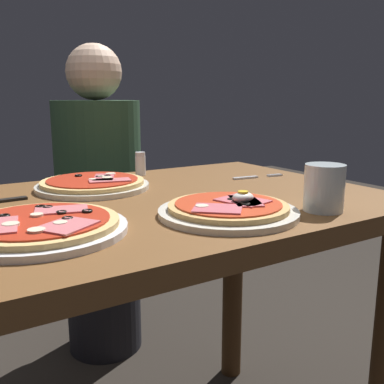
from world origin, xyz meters
TOP-DOWN VIEW (x-y plane):
  - dining_table at (0.00, 0.00)m, footprint 1.02×0.72m
  - pizza_foreground at (0.05, -0.20)m, footprint 0.27×0.27m
  - pizza_across_left at (-0.08, 0.18)m, footprint 0.28×0.28m
  - pizza_across_right at (-0.29, -0.13)m, footprint 0.29×0.29m
  - water_glass_near at (0.23, -0.27)m, footprint 0.08×0.08m
  - fork at (0.35, 0.09)m, footprint 0.16×0.04m
  - salt_shaker at (0.10, 0.30)m, footprint 0.03×0.03m
  - diner_person at (0.13, 0.72)m, footprint 0.32×0.32m

SIDE VIEW (x-z plane):
  - diner_person at x=0.13m, z-range -0.03..1.15m
  - dining_table at x=0.00m, z-range 0.24..1.01m
  - fork at x=0.35m, z-range 0.77..0.77m
  - pizza_across_left at x=-0.08m, z-range 0.77..0.80m
  - pizza_across_right at x=-0.29m, z-range 0.77..0.80m
  - pizza_foreground at x=0.05m, z-range 0.76..0.81m
  - salt_shaker at x=0.10m, z-range 0.77..0.84m
  - water_glass_near at x=0.23m, z-range 0.76..0.86m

